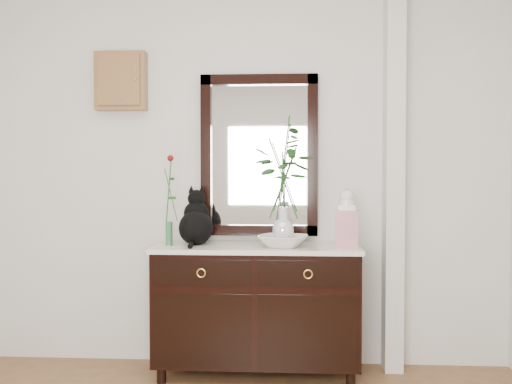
# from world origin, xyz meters

# --- Properties ---
(wall_back) EXTENTS (3.60, 0.04, 2.70)m
(wall_back) POSITION_xyz_m (0.00, 1.98, 1.35)
(wall_back) COLOR silver
(wall_back) RESTS_ON ground
(pilaster) EXTENTS (0.12, 0.20, 2.70)m
(pilaster) POSITION_xyz_m (1.00, 1.90, 1.35)
(pilaster) COLOR silver
(pilaster) RESTS_ON ground
(sideboard) EXTENTS (1.33, 0.52, 0.82)m
(sideboard) POSITION_xyz_m (0.10, 1.73, 0.47)
(sideboard) COLOR black
(sideboard) RESTS_ON ground
(wall_mirror) EXTENTS (0.80, 0.06, 1.10)m
(wall_mirror) POSITION_xyz_m (0.10, 1.97, 1.44)
(wall_mirror) COLOR black
(wall_mirror) RESTS_ON wall_back
(key_cabinet) EXTENTS (0.35, 0.10, 0.40)m
(key_cabinet) POSITION_xyz_m (-0.85, 1.94, 1.95)
(key_cabinet) COLOR brown
(key_cabinet) RESTS_ON wall_back
(cat) EXTENTS (0.29, 0.34, 0.37)m
(cat) POSITION_xyz_m (-0.30, 1.76, 1.03)
(cat) COLOR black
(cat) RESTS_ON sideboard
(lotus_bowl) EXTENTS (0.37, 0.37, 0.08)m
(lotus_bowl) POSITION_xyz_m (0.27, 1.65, 0.89)
(lotus_bowl) COLOR silver
(lotus_bowl) RESTS_ON sideboard
(vase_branches) EXTENTS (0.49, 0.49, 0.82)m
(vase_branches) POSITION_xyz_m (0.27, 1.65, 1.28)
(vase_branches) COLOR silver
(vase_branches) RESTS_ON lotus_bowl
(bud_vase_rose) EXTENTS (0.08, 0.08, 0.60)m
(bud_vase_rose) POSITION_xyz_m (-0.47, 1.70, 1.15)
(bud_vase_rose) COLOR #326F41
(bud_vase_rose) RESTS_ON sideboard
(ginger_jar) EXTENTS (0.15, 0.15, 0.38)m
(ginger_jar) POSITION_xyz_m (0.67, 1.66, 1.04)
(ginger_jar) COLOR silver
(ginger_jar) RESTS_ON sideboard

